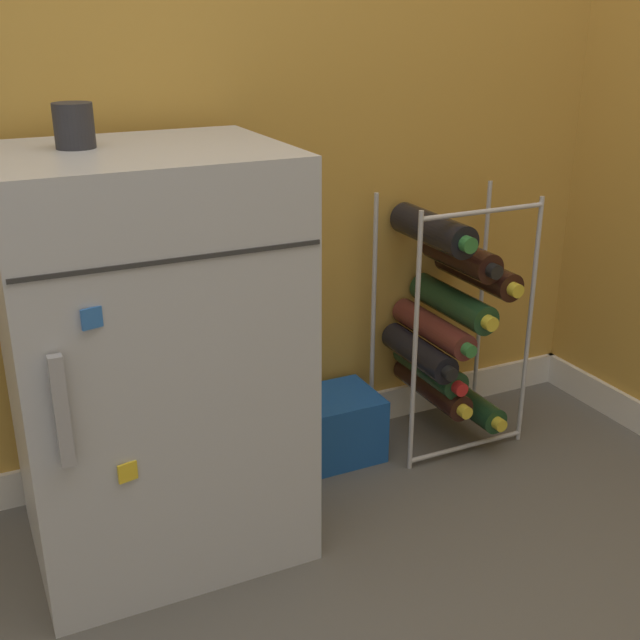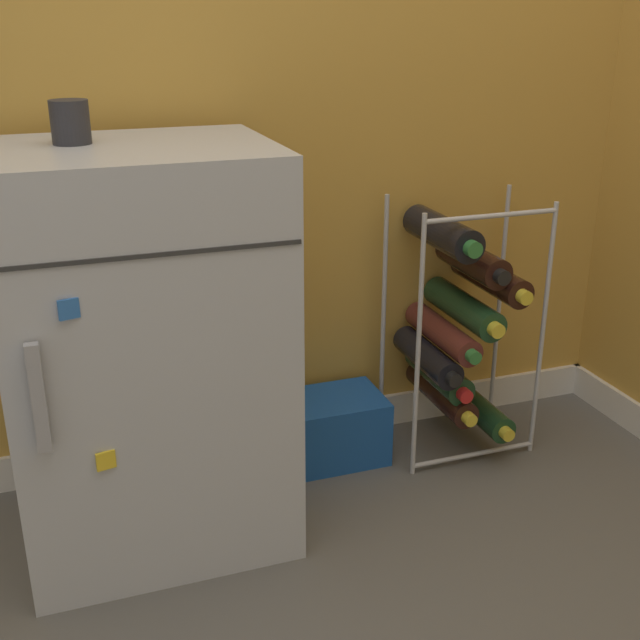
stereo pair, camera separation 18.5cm
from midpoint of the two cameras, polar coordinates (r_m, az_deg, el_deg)
ground_plane at (r=1.76m, az=5.72°, el=-17.58°), size 14.00×14.00×0.00m
mini_fridge at (r=1.69m, az=-9.23°, el=-2.34°), size 0.55×0.47×0.86m
wine_rack at (r=2.08m, az=12.17°, el=-0.37°), size 0.36×0.32×0.67m
soda_box at (r=2.09m, az=3.00°, el=-7.80°), size 0.29×0.19×0.17m
fridge_top_cup at (r=1.60m, az=-14.16°, el=13.47°), size 0.07×0.07×0.08m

